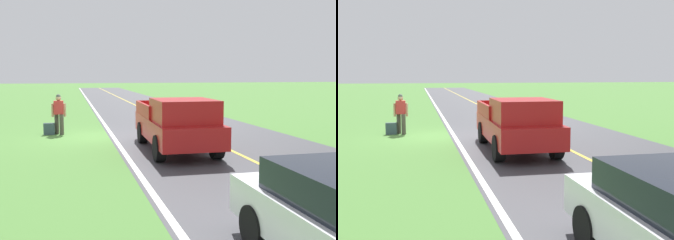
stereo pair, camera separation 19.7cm
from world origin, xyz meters
The scene contains 7 objects.
ground_plane centered at (0.00, 0.00, 0.00)m, with size 200.00×200.00×0.00m, color #4C7F38.
road_surface centered at (-4.43, 0.00, 0.00)m, with size 7.58×120.00×0.00m, color #3D3D42.
lane_edge_line centered at (-0.83, 0.00, 0.01)m, with size 0.16×117.60×0.00m, color silver.
lane_centre_line centered at (-4.43, 0.00, 0.01)m, with size 0.14×117.60×0.00m, color gold.
hitchhiker_walking centered at (1.37, -1.06, 0.98)m, with size 0.62×0.52×1.75m.
suitcase_carried centered at (1.79, -0.99, 0.25)m, with size 0.20×0.46×0.51m, color #384C56.
pickup_truck_passing centered at (-2.60, 3.88, 0.97)m, with size 2.20×5.45×1.82m.
Camera 1 is at (0.87, 16.58, 2.60)m, focal length 42.15 mm.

